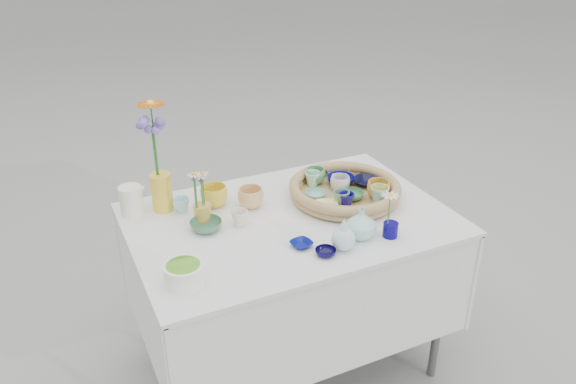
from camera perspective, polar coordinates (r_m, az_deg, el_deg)
name	(u,v)px	position (r m, az deg, el deg)	size (l,w,h in m)	color
ground	(290,362)	(2.71, 0.19, -16.85)	(80.00, 80.00, 0.00)	#989898
display_table	(290,362)	(2.71, 0.19, -16.85)	(1.26, 0.86, 0.77)	white
wicker_tray	(345,190)	(2.39, 5.77, 0.16)	(0.47, 0.47, 0.08)	olive
tray_ceramic_0	(341,180)	(2.48, 5.39, 1.20)	(0.12, 0.12, 0.04)	#0D0A70
tray_ceramic_1	(366,182)	(2.49, 7.89, 1.05)	(0.11, 0.11, 0.03)	black
tray_ceramic_2	(378,190)	(2.37, 9.15, 0.24)	(0.10, 0.10, 0.08)	gold
tray_ceramic_3	(352,195)	(2.36, 6.51, -0.33)	(0.10, 0.10, 0.03)	#377B47
tray_ceramic_4	(341,198)	(2.30, 5.43, -0.62)	(0.07, 0.07, 0.06)	slate
tray_ceramic_5	(316,195)	(2.35, 2.84, -0.31)	(0.09, 0.09, 0.03)	#7AC2A5
tray_ceramic_6	(313,179)	(2.46, 2.52, 1.36)	(0.07, 0.07, 0.06)	#BDFDE1
tray_ceramic_7	(340,183)	(2.42, 5.31, 0.87)	(0.08, 0.08, 0.07)	silver
tray_ceramic_8	(338,173)	(2.56, 5.10, 1.95)	(0.10, 0.10, 0.03)	#83AAD2
tray_ceramic_9	(346,200)	(2.29, 5.95, -0.82)	(0.06, 0.06, 0.06)	navy
tray_ceramic_10	(326,206)	(2.28, 3.92, -1.42)	(0.09, 0.09, 0.02)	#F1EA87
tray_ceramic_11	(379,195)	(2.34, 9.27, -0.27)	(0.08, 0.08, 0.07)	#90E6C9
tray_ceramic_12	(315,176)	(2.47, 2.78, 1.63)	(0.09, 0.09, 0.07)	#5BA96C
loose_ceramic_0	(214,196)	(2.34, -7.52, -0.41)	(0.11, 0.11, 0.09)	gold
loose_ceramic_1	(251,198)	(2.31, -3.81, -0.59)	(0.11, 0.11, 0.08)	#E1AE6C
loose_ceramic_2	(206,226)	(2.18, -8.33, -3.39)	(0.12, 0.12, 0.04)	#40704F
loose_ceramic_3	(240,218)	(2.19, -4.93, -2.65)	(0.07, 0.07, 0.06)	beige
loose_ceramic_4	(301,244)	(2.06, 1.37, -5.31)	(0.08, 0.08, 0.02)	navy
loose_ceramic_5	(182,205)	(2.32, -10.73, -1.30)	(0.07, 0.07, 0.06)	#A0E8DF
loose_ceramic_6	(326,252)	(2.01, 3.83, -6.13)	(0.08, 0.08, 0.02)	#070330
fluted_bowl	(184,274)	(1.89, -10.53, -8.15)	(0.13, 0.13, 0.07)	white
bud_vase_paleblue	(344,233)	(2.02, 5.67, -4.19)	(0.09, 0.09, 0.13)	silver
bud_vase_seafoam	(361,223)	(2.11, 7.44, -3.16)	(0.12, 0.12, 0.12)	#A3DBD3
bud_vase_cobalt	(390,230)	(2.14, 10.37, -3.79)	(0.06, 0.06, 0.06)	#080160
single_daisy	(389,210)	(2.10, 10.23, -1.77)	(0.08, 0.08, 0.14)	white
tall_vase_yellow	(162,192)	(2.33, -12.70, -0.01)	(0.08, 0.08, 0.16)	yellow
gerbera	(155,140)	(2.23, -13.39, 5.12)	(0.12, 0.12, 0.31)	#D65C07
hydrangea	(154,151)	(2.25, -13.43, 4.09)	(0.08, 0.08, 0.29)	#7D63CD
white_pitcher	(131,201)	(2.33, -15.64, -0.87)	(0.13, 0.09, 0.12)	white
daisy_cup	(202,213)	(2.23, -8.69, -2.12)	(0.07, 0.07, 0.07)	gold
daisy_posy	(198,188)	(2.18, -9.11, 0.45)	(0.08, 0.08, 0.15)	silver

